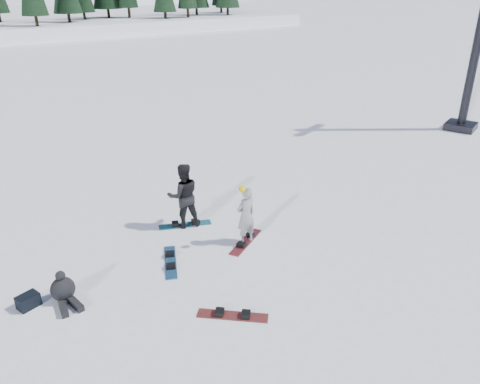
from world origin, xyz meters
name	(u,v)px	position (x,y,z in m)	size (l,w,h in m)	color
ground	(232,254)	(0.00, 0.00, 0.00)	(420.00, 420.00, 0.00)	white
lift_tower	(475,54)	(14.95, 2.88, 3.46)	(2.30, 1.62, 8.49)	black
snowboarder_woman	(246,215)	(0.63, 0.27, 0.82)	(0.62, 0.44, 1.76)	#99989D
snowboarder_man	(183,196)	(-0.24, 2.06, 0.95)	(0.92, 0.72, 1.89)	black
seated_rider	(63,290)	(-4.10, 0.52, 0.29)	(0.55, 0.89, 0.75)	black
gear_bag	(28,301)	(-4.80, 0.77, 0.15)	(0.45, 0.30, 0.30)	black
snowboard_woman	(246,242)	(0.63, 0.27, 0.01)	(1.50, 0.28, 0.03)	maroon
snowboard_man	(185,225)	(-0.24, 2.06, 0.01)	(1.50, 0.28, 0.03)	teal
snowboard_loose_b	(233,316)	(-1.37, -2.03, 0.01)	(1.50, 0.28, 0.03)	maroon
snowboard_loose_a	(171,262)	(-1.49, 0.55, 0.01)	(1.50, 0.28, 0.03)	#185286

